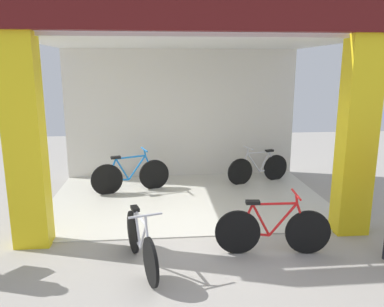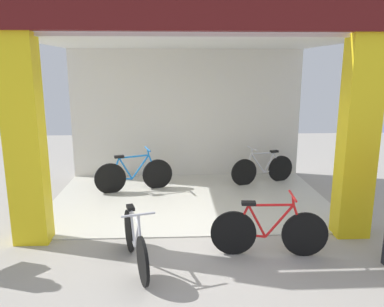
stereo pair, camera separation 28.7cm
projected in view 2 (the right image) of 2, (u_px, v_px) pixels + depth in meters
name	position (u px, v px, depth m)	size (l,w,h in m)	color
ground_plane	(195.00, 237.00, 6.00)	(18.90, 18.90, 0.00)	#9E9991
shop_facade	(190.00, 100.00, 7.33)	(5.65, 3.88, 3.70)	beige
bicycle_inside_0	(134.00, 175.00, 8.16)	(1.62, 0.57, 0.92)	black
bicycle_inside_1	(263.00, 169.00, 8.71)	(1.50, 0.55, 0.86)	black
bicycle_parked_0	(135.00, 242.00, 5.08)	(0.52, 1.50, 0.85)	black
bicycle_parked_1	(269.00, 231.00, 5.36)	(1.64, 0.45, 0.90)	black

